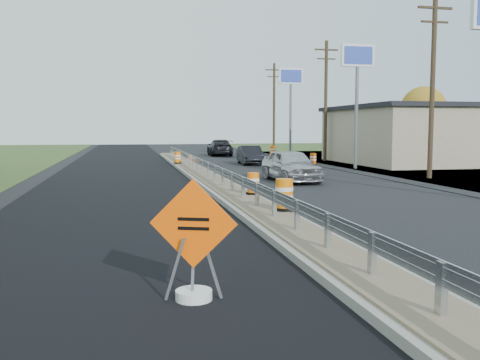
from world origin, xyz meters
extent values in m
plane|color=black|center=(0.00, 0.00, 0.00)|extent=(140.00, 140.00, 0.00)
cube|color=black|center=(-4.40, 10.00, 0.01)|extent=(7.20, 120.00, 0.01)
cube|color=gray|center=(0.00, 8.00, 0.09)|extent=(1.60, 55.00, 0.18)
cube|color=brown|center=(0.00, 8.00, 0.20)|extent=(1.25, 55.00, 0.05)
cube|color=silver|center=(0.00, -10.00, 0.58)|extent=(0.10, 0.15, 0.70)
cube|color=silver|center=(0.00, -8.00, 0.58)|extent=(0.10, 0.15, 0.70)
cube|color=silver|center=(0.00, -6.00, 0.58)|extent=(0.10, 0.15, 0.70)
cube|color=silver|center=(0.00, -4.00, 0.58)|extent=(0.10, 0.15, 0.70)
cube|color=silver|center=(0.00, -2.00, 0.58)|extent=(0.10, 0.15, 0.70)
cube|color=silver|center=(0.00, 0.00, 0.58)|extent=(0.10, 0.15, 0.70)
cube|color=silver|center=(0.00, 2.00, 0.58)|extent=(0.10, 0.15, 0.70)
cube|color=silver|center=(0.00, 4.00, 0.58)|extent=(0.10, 0.15, 0.70)
cube|color=silver|center=(0.00, 6.00, 0.58)|extent=(0.10, 0.15, 0.70)
cube|color=silver|center=(0.00, 8.00, 0.58)|extent=(0.10, 0.15, 0.70)
cube|color=silver|center=(0.00, 10.00, 0.58)|extent=(0.10, 0.15, 0.70)
cube|color=silver|center=(0.00, 12.00, 0.58)|extent=(0.10, 0.15, 0.70)
cube|color=silver|center=(0.00, 14.00, 0.58)|extent=(0.10, 0.15, 0.70)
cube|color=silver|center=(0.00, 16.00, 0.58)|extent=(0.10, 0.15, 0.70)
cube|color=silver|center=(0.00, 18.00, 0.58)|extent=(0.10, 0.15, 0.70)
cube|color=silver|center=(0.00, 20.00, 0.58)|extent=(0.10, 0.15, 0.70)
cube|color=silver|center=(0.00, 22.00, 0.58)|extent=(0.10, 0.15, 0.70)
cube|color=silver|center=(0.00, 24.00, 0.58)|extent=(0.10, 0.15, 0.70)
cube|color=silver|center=(0.00, 26.00, 0.58)|extent=(0.10, 0.15, 0.70)
cube|color=silver|center=(0.00, 28.00, 0.58)|extent=(0.10, 0.15, 0.70)
cube|color=silver|center=(0.00, 30.00, 0.58)|extent=(0.10, 0.15, 0.70)
cube|color=silver|center=(0.00, 32.00, 0.58)|extent=(0.10, 0.15, 0.70)
cube|color=silver|center=(0.00, 9.00, 0.78)|extent=(0.04, 46.00, 0.34)
cube|color=silver|center=(0.00, 9.00, 0.70)|extent=(0.06, 46.00, 0.03)
cube|color=silver|center=(0.00, 9.00, 0.86)|extent=(0.06, 46.00, 0.03)
cube|color=tan|center=(21.00, 20.00, 2.00)|extent=(18.00, 12.00, 4.00)
cube|color=black|center=(21.00, 20.00, 4.12)|extent=(18.50, 12.50, 0.30)
cube|color=black|center=(12.05, 20.00, 1.60)|extent=(0.08, 7.20, 2.20)
cylinder|color=slate|center=(10.50, 16.00, 3.40)|extent=(0.22, 0.22, 6.80)
cube|color=white|center=(10.50, 16.00, 7.20)|extent=(2.20, 0.25, 1.40)
cube|color=#263FB2|center=(10.50, 16.00, 7.20)|extent=(1.90, 0.30, 1.10)
cylinder|color=slate|center=(10.50, 30.00, 3.40)|extent=(0.22, 0.22, 6.80)
cube|color=white|center=(10.50, 30.00, 7.20)|extent=(2.20, 0.25, 1.40)
cube|color=#263FB2|center=(10.50, 30.00, 7.20)|extent=(1.90, 0.30, 1.10)
cylinder|color=#473523|center=(11.50, 9.00, 4.70)|extent=(0.26, 0.26, 9.40)
cube|color=#473523|center=(11.50, 9.00, 8.70)|extent=(1.90, 0.12, 0.12)
cube|color=#473523|center=(11.50, 9.00, 8.00)|extent=(1.50, 0.10, 0.10)
cylinder|color=#473523|center=(11.50, 24.00, 4.70)|extent=(0.26, 0.26, 9.40)
cube|color=#473523|center=(11.50, 24.00, 8.70)|extent=(1.90, 0.12, 0.12)
cube|color=#473523|center=(11.50, 24.00, 8.00)|extent=(1.50, 0.10, 0.10)
cylinder|color=#473523|center=(11.50, 39.00, 4.70)|extent=(0.26, 0.26, 9.40)
cube|color=#473523|center=(11.50, 39.00, 8.70)|extent=(1.90, 0.12, 0.12)
cube|color=#473523|center=(11.50, 39.00, 8.00)|extent=(1.50, 0.10, 0.10)
cylinder|color=#473523|center=(26.00, 34.00, 1.54)|extent=(0.36, 0.36, 3.08)
sphere|color=#A36C22|center=(26.00, 34.00, 4.55)|extent=(4.62, 4.62, 4.62)
cylinder|color=white|center=(-3.00, -8.08, 0.08)|extent=(0.57, 0.57, 0.16)
cube|color=slate|center=(-3.29, -8.08, 0.51)|extent=(0.33, 0.16, 0.99)
cube|color=slate|center=(-2.71, -8.08, 0.51)|extent=(0.33, 0.16, 0.99)
cube|color=slate|center=(-3.00, -8.02, 0.51)|extent=(0.13, 0.25, 1.01)
cube|color=#FF5505|center=(-3.00, -8.08, 1.20)|extent=(1.29, 0.51, 1.37)
cube|color=black|center=(-3.00, -8.10, 1.27)|extent=(0.46, 0.18, 0.05)
cube|color=black|center=(-3.00, -8.10, 1.13)|extent=(0.46, 0.18, 0.05)
cylinder|color=black|center=(0.55, -1.12, 0.27)|extent=(0.63, 0.63, 0.08)
cylinder|color=orange|center=(0.55, -1.12, 0.72)|extent=(0.51, 0.51, 0.89)
cylinder|color=white|center=(0.55, -1.12, 0.86)|extent=(0.52, 0.52, 0.12)
cylinder|color=white|center=(0.55, -1.12, 0.63)|extent=(0.52, 0.52, 0.12)
cylinder|color=black|center=(0.55, 2.78, 0.27)|extent=(0.54, 0.54, 0.07)
cylinder|color=orange|center=(0.55, 2.78, 0.64)|extent=(0.43, 0.43, 0.75)
cylinder|color=white|center=(0.55, 2.78, 0.77)|extent=(0.44, 0.44, 0.10)
cylinder|color=white|center=(0.55, 2.78, 0.57)|extent=(0.44, 0.44, 0.10)
cylinder|color=black|center=(-0.55, 20.23, 0.27)|extent=(0.53, 0.53, 0.07)
cylinder|color=orange|center=(-0.55, 20.23, 0.64)|extent=(0.43, 0.43, 0.75)
cylinder|color=white|center=(-0.55, 20.23, 0.76)|extent=(0.44, 0.44, 0.10)
cylinder|color=white|center=(-0.55, 20.23, 0.57)|extent=(0.44, 0.44, 0.10)
cylinder|color=black|center=(9.20, 20.36, 0.04)|extent=(0.56, 0.56, 0.07)
cylinder|color=#DD5509|center=(9.20, 20.36, 0.43)|extent=(0.45, 0.45, 0.78)
cylinder|color=white|center=(9.20, 20.36, 0.56)|extent=(0.46, 0.46, 0.10)
cylinder|color=white|center=(9.20, 20.36, 0.35)|extent=(0.46, 0.46, 0.10)
cylinder|color=black|center=(9.20, 31.14, 0.04)|extent=(0.67, 0.67, 0.09)
cylinder|color=#FC620A|center=(9.20, 31.14, 0.52)|extent=(0.54, 0.54, 0.94)
cylinder|color=white|center=(9.20, 31.14, 0.67)|extent=(0.55, 0.55, 0.12)
cylinder|color=white|center=(9.20, 31.14, 0.43)|extent=(0.55, 0.55, 0.12)
imported|color=#BBBABF|center=(4.00, 9.18, 0.80)|extent=(2.17, 4.79, 1.59)
imported|color=black|center=(4.82, 21.52, 0.68)|extent=(1.62, 4.17, 1.35)
imported|color=black|center=(4.75, 33.84, 0.77)|extent=(2.53, 5.42, 1.53)
camera|label=1|loc=(-3.98, -16.07, 2.66)|focal=40.00mm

